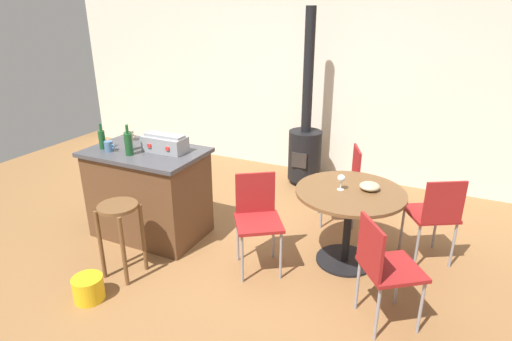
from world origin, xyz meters
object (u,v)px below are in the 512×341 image
Objects in this scene: bottle_2 at (128,141)px; cup_0 at (109,146)px; folding_chair_left at (384,264)px; wood_stove at (305,144)px; folding_chair_right at (435,213)px; cup_1 at (130,135)px; plastic_bucket at (89,288)px; kitchen_island at (149,193)px; folding_chair_far at (257,215)px; toolbox at (165,143)px; bottle_0 at (102,139)px; dining_table at (349,208)px; wine_glass at (341,179)px; wooden_stool at (120,224)px; bottle_1 at (129,144)px; serving_bowl at (370,186)px; folding_chair_near at (344,179)px.

cup_0 is at bearing -146.85° from bottle_2.
wood_stove is at bearing 121.09° from folding_chair_left.
cup_1 is at bearing -171.34° from folding_chair_right.
folding_chair_right is 3.52× the size of plastic_bucket.
kitchen_island is 0.66m from cup_1.
wood_stove reaches higher than folding_chair_left.
cup_1 reaches higher than folding_chair_left.
cup_1 is (-0.22, 0.27, -0.05)m from bottle_2.
wood_stove reaches higher than folding_chair_far.
bottle_0 reaches higher than toolbox.
kitchen_island is 0.62m from cup_0.
bottle_2 is at bearing -51.07° from cup_1.
folding_chair_far is 2.05× the size of toolbox.
cup_1 is (-1.35, -1.79, 0.43)m from wood_stove.
cup_0 is at bearing -167.41° from dining_table.
wine_glass is at bearing -61.57° from wood_stove.
cup_0 is at bearing 135.99° from wooden_stool.
folding_chair_left is 2.53m from bottle_1.
dining_table is 3.31× the size of bottle_1.
bottle_0 is 2.21× the size of cup_1.
folding_chair_right is 0.92m from wine_glass.
wood_stove is at bearing 56.45° from bottle_0.
wood_stove reaches higher than cup_0.
bottle_2 is at bearing 109.24° from plastic_bucket.
wooden_stool is 1.02m from bottle_0.
bottle_2 is at bearing 173.40° from folding_chair_left.
kitchen_island is 0.51× the size of wood_stove.
bottle_2 is (-0.39, 0.63, 0.53)m from wooden_stool.
bottle_0 is (-0.41, -0.13, 0.56)m from kitchen_island.
wooden_stool is 2.20m from folding_chair_left.
bottle_2 is at bearing -159.40° from toolbox.
toolbox is at bearing 16.62° from kitchen_island.
bottle_2 is at bearing -165.47° from folding_chair_right.
wood_stove reaches higher than dining_table.
cup_0 is (-3.00, -0.84, 0.46)m from folding_chair_right.
folding_chair_left is at bearing -70.35° from serving_bowl.
bottle_0 is at bearing -177.71° from folding_chair_far.
folding_chair_right is 2.98m from bottle_2.
bottle_1 is 2.48× the size of cup_0.
serving_bowl is (-0.56, -0.24, 0.25)m from folding_chair_right.
plastic_bucket is (0.64, -0.98, -0.92)m from bottle_0.
folding_chair_left is 2.31m from toolbox.
toolbox is 1.45× the size of bottle_1.
wood_stove reaches higher than wine_glass.
serving_bowl is at bearing -157.01° from folding_chair_right.
bottle_0 is at bearing 174.43° from bottle_1.
toolbox is at bearing -145.49° from folding_chair_near.
wooden_stool is 2.22m from serving_bowl.
cup_0 is at bearing -149.89° from kitchen_island.
kitchen_island is 2.23m from wood_stove.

